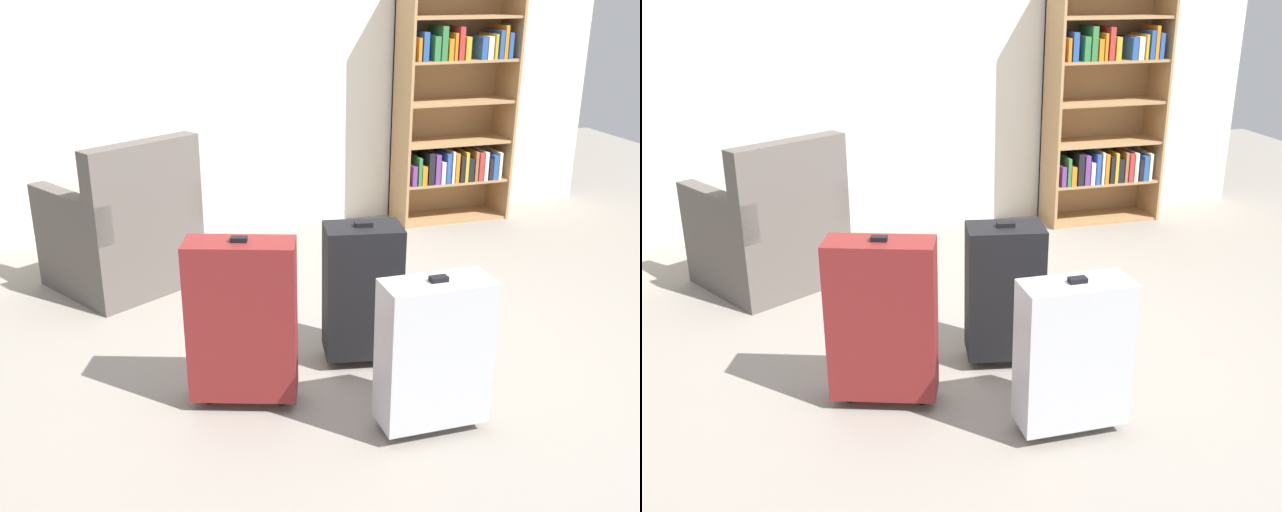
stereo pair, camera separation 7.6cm
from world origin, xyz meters
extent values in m
plane|color=gray|center=(0.00, 0.00, 0.00)|extent=(9.25, 9.25, 0.00)
cube|color=silver|center=(0.00, 2.17, 1.30)|extent=(5.29, 0.10, 2.60)
cube|color=#A87F51|center=(1.02, 1.93, 0.87)|extent=(0.02, 0.34, 1.74)
cube|color=#A87F51|center=(1.85, 1.93, 0.87)|extent=(0.02, 0.34, 1.74)
cube|color=#A87F51|center=(1.44, 2.09, 0.87)|extent=(0.85, 0.02, 1.74)
cube|color=#A87F51|center=(1.44, 1.93, 0.01)|extent=(0.81, 0.32, 0.02)
cube|color=#A87F51|center=(1.44, 1.93, 0.30)|extent=(0.81, 0.32, 0.02)
cube|color=#A87F51|center=(1.44, 1.93, 0.59)|extent=(0.81, 0.32, 0.02)
cube|color=#A87F51|center=(1.44, 1.93, 0.88)|extent=(0.81, 0.32, 0.02)
cube|color=#A87F51|center=(1.44, 1.93, 1.17)|extent=(0.81, 0.32, 0.02)
cube|color=#A87F51|center=(1.44, 1.93, 1.46)|extent=(0.81, 0.32, 0.02)
cube|color=#66337F|center=(1.08, 1.90, 0.38)|extent=(0.03, 0.26, 0.15)
cube|color=#2D7238|center=(1.12, 1.91, 0.41)|extent=(0.03, 0.27, 0.20)
cube|color=orange|center=(1.16, 1.87, 0.38)|extent=(0.04, 0.21, 0.14)
cube|color=black|center=(1.21, 1.88, 0.43)|extent=(0.04, 0.22, 0.23)
cube|color=#66337F|center=(1.26, 1.90, 0.42)|extent=(0.04, 0.26, 0.22)
cube|color=silver|center=(1.30, 1.89, 0.39)|extent=(0.03, 0.25, 0.16)
cube|color=#264C99|center=(1.34, 1.89, 0.42)|extent=(0.03, 0.25, 0.22)
cube|color=silver|center=(1.38, 1.87, 0.43)|extent=(0.02, 0.20, 0.23)
cube|color=orange|center=(1.41, 1.89, 0.42)|extent=(0.03, 0.25, 0.22)
cube|color=black|center=(1.46, 1.88, 0.41)|extent=(0.03, 0.23, 0.20)
cube|color=gold|center=(1.49, 1.87, 0.42)|extent=(0.02, 0.21, 0.22)
cube|color=black|center=(1.53, 1.88, 0.40)|extent=(0.04, 0.23, 0.17)
cube|color=brown|center=(1.57, 1.86, 0.42)|extent=(0.02, 0.19, 0.22)
cube|color=#B22D2D|center=(1.61, 1.90, 0.41)|extent=(0.04, 0.27, 0.21)
cube|color=silver|center=(1.65, 1.90, 0.42)|extent=(0.03, 0.26, 0.21)
cube|color=black|center=(1.69, 1.90, 0.39)|extent=(0.03, 0.27, 0.16)
cube|color=#264C99|center=(1.73, 1.86, 0.40)|extent=(0.04, 0.19, 0.18)
cube|color=silver|center=(1.77, 1.91, 0.41)|extent=(0.02, 0.28, 0.20)
cube|color=orange|center=(1.07, 1.86, 1.26)|extent=(0.02, 0.19, 0.16)
cube|color=#264C99|center=(1.12, 1.89, 1.28)|extent=(0.04, 0.24, 0.19)
cube|color=#2D7238|center=(1.20, 1.87, 1.27)|extent=(0.04, 0.20, 0.16)
cube|color=#2D7238|center=(1.25, 1.89, 1.30)|extent=(0.04, 0.24, 0.23)
cube|color=orange|center=(1.30, 1.86, 1.26)|extent=(0.03, 0.19, 0.15)
cube|color=orange|center=(1.34, 1.87, 1.27)|extent=(0.02, 0.21, 0.18)
cube|color=#B22D2D|center=(1.38, 1.91, 1.29)|extent=(0.04, 0.28, 0.22)
cube|color=gold|center=(1.43, 1.87, 1.26)|extent=(0.04, 0.21, 0.16)
cube|color=#264C99|center=(1.56, 1.90, 1.26)|extent=(0.04, 0.27, 0.15)
cube|color=silver|center=(1.61, 1.88, 1.26)|extent=(0.04, 0.23, 0.15)
cube|color=gold|center=(1.65, 1.90, 1.27)|extent=(0.02, 0.26, 0.17)
cube|color=#264C99|center=(1.69, 1.86, 1.28)|extent=(0.03, 0.19, 0.19)
cube|color=orange|center=(1.73, 1.89, 1.30)|extent=(0.03, 0.24, 0.23)
cube|color=#264C99|center=(1.76, 1.89, 1.27)|extent=(0.03, 0.24, 0.18)
cube|color=#59514C|center=(-1.00, 1.34, 0.20)|extent=(0.96, 0.96, 0.40)
cube|color=gray|center=(-1.00, 1.34, 0.44)|extent=(0.73, 0.75, 0.08)
cube|color=#59514C|center=(-0.85, 1.09, 0.65)|extent=(0.66, 0.46, 0.50)
cube|color=#59514C|center=(-0.74, 1.50, 0.51)|extent=(0.45, 0.65, 0.22)
cube|color=#59514C|center=(-1.25, 1.19, 0.51)|extent=(0.45, 0.65, 0.22)
cylinder|color=red|center=(-0.45, 1.43, 0.05)|extent=(0.08, 0.08, 0.10)
torus|color=red|center=(-0.40, 1.43, 0.05)|extent=(0.06, 0.01, 0.06)
cube|color=maroon|center=(-0.56, -0.17, 0.40)|extent=(0.49, 0.32, 0.69)
cube|color=black|center=(-0.56, -0.17, 0.75)|extent=(0.07, 0.06, 0.02)
cylinder|color=black|center=(-0.71, -0.12, 0.03)|extent=(0.06, 0.06, 0.05)
cylinder|color=black|center=(-0.41, -0.22, 0.03)|extent=(0.06, 0.06, 0.05)
cube|color=#B7BABF|center=(0.12, -0.58, 0.35)|extent=(0.43, 0.19, 0.60)
cube|color=black|center=(0.12, -0.58, 0.66)|extent=(0.07, 0.04, 0.02)
cylinder|color=black|center=(-0.03, -0.58, 0.03)|extent=(0.05, 0.05, 0.05)
cylinder|color=black|center=(0.27, -0.58, 0.03)|extent=(0.05, 0.05, 0.05)
cube|color=black|center=(0.05, 0.03, 0.36)|extent=(0.38, 0.28, 0.63)
cube|color=black|center=(0.05, 0.03, 0.69)|extent=(0.09, 0.06, 0.02)
cylinder|color=black|center=(-0.08, 0.06, 0.03)|extent=(0.06, 0.06, 0.05)
cylinder|color=black|center=(0.17, 0.01, 0.03)|extent=(0.06, 0.06, 0.05)
camera|label=1|loc=(-1.04, -2.88, 1.74)|focal=41.02mm
camera|label=2|loc=(-0.97, -2.91, 1.74)|focal=41.02mm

